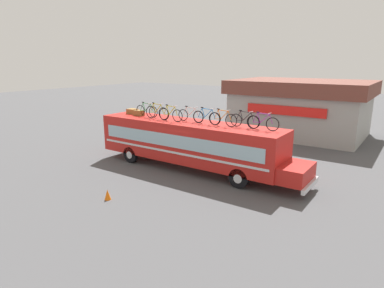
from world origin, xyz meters
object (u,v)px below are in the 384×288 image
(rooftop_bicycle_3, at_px, (171,114))
(rooftop_bicycle_6, at_px, (223,119))
(rooftop_bicycle_8, at_px, (263,122))
(bus, at_px, (191,142))
(rooftop_bicycle_2, at_px, (157,112))
(rooftop_bicycle_7, at_px, (245,120))
(rooftop_bicycle_5, at_px, (206,117))
(rooftop_bicycle_1, at_px, (147,111))
(rooftop_bicycle_4, at_px, (191,115))
(traffic_cone, at_px, (108,195))
(luggage_bag_2, at_px, (139,113))
(luggage_bag_1, at_px, (132,111))

(rooftop_bicycle_3, relative_size, rooftop_bicycle_6, 0.99)
(rooftop_bicycle_6, relative_size, rooftop_bicycle_8, 0.99)
(bus, height_order, rooftop_bicycle_2, rooftop_bicycle_2)
(rooftop_bicycle_8, bearing_deg, rooftop_bicycle_3, -172.82)
(bus, xyz_separation_m, rooftop_bicycle_7, (3.23, 0.33, 1.55))
(rooftop_bicycle_3, bearing_deg, rooftop_bicycle_5, 10.97)
(rooftop_bicycle_1, relative_size, rooftop_bicycle_5, 0.98)
(rooftop_bicycle_6, bearing_deg, rooftop_bicycle_7, 14.56)
(rooftop_bicycle_1, bearing_deg, rooftop_bicycle_6, -0.03)
(rooftop_bicycle_7, bearing_deg, rooftop_bicycle_4, -176.45)
(rooftop_bicycle_7, distance_m, traffic_cone, 7.82)
(rooftop_bicycle_4, bearing_deg, luggage_bag_2, -178.93)
(bus, height_order, rooftop_bicycle_1, rooftop_bicycle_1)
(rooftop_bicycle_4, bearing_deg, rooftop_bicycle_2, -169.66)
(luggage_bag_2, relative_size, rooftop_bicycle_7, 0.40)
(rooftop_bicycle_4, distance_m, rooftop_bicycle_7, 3.33)
(rooftop_bicycle_2, xyz_separation_m, rooftop_bicycle_8, (6.53, 0.54, -0.02))
(rooftop_bicycle_2, xyz_separation_m, rooftop_bicycle_4, (2.19, 0.40, -0.03))
(luggage_bag_1, distance_m, traffic_cone, 8.08)
(rooftop_bicycle_5, xyz_separation_m, rooftop_bicycle_8, (3.19, 0.25, -0.00))
(rooftop_bicycle_6, bearing_deg, traffic_cone, -114.11)
(rooftop_bicycle_4, distance_m, rooftop_bicycle_8, 4.35)
(luggage_bag_1, xyz_separation_m, rooftop_bicycle_2, (2.70, -0.62, 0.24))
(rooftop_bicycle_4, height_order, rooftop_bicycle_7, rooftop_bicycle_7)
(luggage_bag_1, distance_m, rooftop_bicycle_4, 4.89)
(rooftop_bicycle_5, xyz_separation_m, rooftop_bicycle_7, (2.17, 0.32, -0.01))
(luggage_bag_2, bearing_deg, luggage_bag_1, 161.21)
(luggage_bag_1, height_order, rooftop_bicycle_1, rooftop_bicycle_1)
(bus, distance_m, rooftop_bicycle_4, 1.55)
(luggage_bag_1, height_order, rooftop_bicycle_4, rooftop_bicycle_4)
(bus, xyz_separation_m, rooftop_bicycle_8, (4.25, 0.26, 1.55))
(luggage_bag_2, xyz_separation_m, traffic_cone, (3.54, -5.89, -2.74))
(traffic_cone, bearing_deg, rooftop_bicycle_4, 85.55)
(rooftop_bicycle_7, distance_m, rooftop_bicycle_8, 1.02)
(rooftop_bicycle_5, bearing_deg, rooftop_bicycle_2, -175.16)
(bus, bearing_deg, rooftop_bicycle_4, 127.73)
(rooftop_bicycle_2, distance_m, rooftop_bicycle_4, 2.22)
(rooftop_bicycle_2, height_order, rooftop_bicycle_4, rooftop_bicycle_2)
(rooftop_bicycle_6, bearing_deg, rooftop_bicycle_2, -176.02)
(luggage_bag_2, relative_size, rooftop_bicycle_4, 0.39)
(luggage_bag_1, relative_size, rooftop_bicycle_2, 0.35)
(rooftop_bicycle_6, distance_m, rooftop_bicycle_8, 2.19)
(luggage_bag_1, bearing_deg, rooftop_bicycle_4, -2.62)
(rooftop_bicycle_1, height_order, rooftop_bicycle_2, rooftop_bicycle_2)
(rooftop_bicycle_5, bearing_deg, rooftop_bicycle_8, 4.54)
(rooftop_bicycle_4, bearing_deg, rooftop_bicycle_6, -2.55)
(bus, xyz_separation_m, luggage_bag_2, (-4.10, 0.05, 1.34))
(rooftop_bicycle_6, bearing_deg, luggage_bag_1, 177.40)
(rooftop_bicycle_3, distance_m, rooftop_bicycle_4, 1.16)
(luggage_bag_1, bearing_deg, bus, -3.97)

